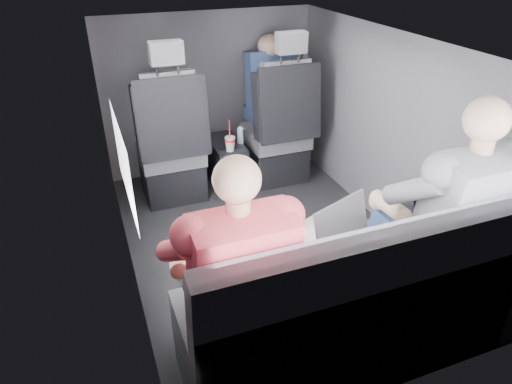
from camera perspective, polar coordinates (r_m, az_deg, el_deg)
name	(u,v)px	position (r m, az deg, el deg)	size (l,w,h in m)	color
floor	(266,242)	(3.19, 1.24, -6.24)	(2.60, 2.60, 0.00)	black
ceiling	(268,42)	(2.64, 1.57, 18.27)	(2.60, 2.60, 0.00)	#B2B2AD
panel_left	(119,177)	(2.67, -16.78, 1.75)	(0.02, 2.60, 1.35)	#56565B
panel_right	(389,134)	(3.27, 16.24, 7.00)	(0.02, 2.60, 1.35)	#56565B
panel_front	(210,94)	(4.00, -5.82, 12.07)	(1.80, 0.02, 1.35)	#56565B
panel_back	(393,283)	(1.90, 16.70, -10.85)	(1.80, 0.02, 1.35)	#56565B
side_window	(123,162)	(2.31, -16.27, 3.56)	(0.02, 0.75, 0.42)	white
seatbelt	(289,95)	(3.55, 4.11, 11.98)	(0.05, 0.01, 0.65)	black
front_seat_left	(172,152)	(3.59, -10.51, 4.92)	(0.52, 0.58, 1.26)	black
front_seat_right	(279,136)	(3.83, 2.83, 7.00)	(0.52, 0.58, 1.26)	black
center_console	(226,164)	(3.80, -3.72, 3.49)	(0.24, 0.48, 0.41)	black
rear_bench	(351,312)	(2.27, 11.78, -14.42)	(1.60, 0.57, 0.92)	#57565B
soda_cup	(230,143)	(3.54, -3.27, 6.11)	(0.08, 0.08, 0.25)	white
water_bottle	(240,136)	(3.66, -1.99, 7.03)	(0.05, 0.05, 0.15)	#A5CCDF
laptop_white	(229,242)	(2.10, -3.42, -6.26)	(0.38, 0.37, 0.26)	white
laptop_silver	(330,228)	(2.23, 9.29, -4.46)	(0.41, 0.42, 0.25)	#ABAAAF
laptop_black	(428,204)	(2.57, 20.72, -1.37)	(0.34, 0.33, 0.21)	black
passenger_rear_left	(231,275)	(1.94, -3.10, -10.26)	(0.50, 0.62, 1.21)	#313136
passenger_rear_right	(443,218)	(2.41, 22.37, -2.98)	(0.55, 0.66, 1.30)	#324B6F
passenger_front_right	(269,87)	(3.94, 1.59, 12.98)	(0.38, 0.38, 0.74)	#324B6F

